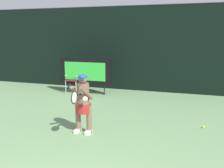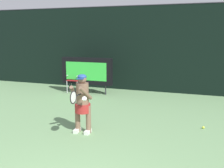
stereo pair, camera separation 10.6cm
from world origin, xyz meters
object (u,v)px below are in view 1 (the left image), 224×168
(scoreboard, at_px, (86,71))
(tennis_racket, at_px, (75,97))
(umpire_chair, at_px, (73,78))
(water_bottle, at_px, (82,92))
(tennis_player, at_px, (83,101))
(tennis_ball_loose, at_px, (203,127))

(scoreboard, xyz_separation_m, tennis_racket, (1.70, -4.49, 0.09))
(umpire_chair, xyz_separation_m, water_bottle, (0.54, -0.34, -0.50))
(scoreboard, height_order, tennis_racket, scoreboard)
(water_bottle, distance_m, tennis_player, 4.18)
(water_bottle, relative_size, tennis_ball_loose, 3.90)
(umpire_chair, bearing_deg, water_bottle, -31.99)
(umpire_chair, distance_m, tennis_ball_loose, 5.94)
(water_bottle, bearing_deg, tennis_racket, -67.39)
(umpire_chair, bearing_deg, scoreboard, -6.38)
(water_bottle, xyz_separation_m, tennis_player, (1.74, -3.74, 0.70))
(umpire_chair, xyz_separation_m, tennis_player, (2.28, -4.07, 0.20))
(tennis_player, bearing_deg, umpire_chair, 119.22)
(water_bottle, distance_m, tennis_racket, 4.67)
(umpire_chair, height_order, tennis_player, tennis_player)
(tennis_racket, relative_size, tennis_ball_loose, 8.85)
(tennis_racket, distance_m, tennis_ball_loose, 3.51)
(tennis_racket, bearing_deg, umpire_chair, 121.17)
(water_bottle, height_order, tennis_player, tennis_player)
(scoreboard, relative_size, umpire_chair, 2.04)
(scoreboard, xyz_separation_m, tennis_ball_loose, (4.59, -2.77, -0.91))
(water_bottle, bearing_deg, scoreboard, 77.54)
(tennis_player, bearing_deg, tennis_racket, -87.83)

